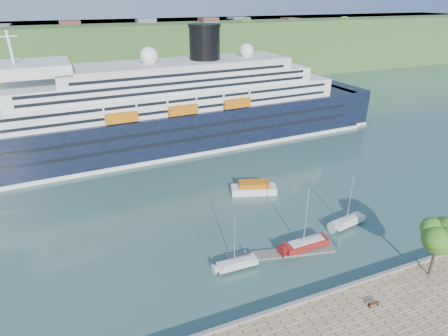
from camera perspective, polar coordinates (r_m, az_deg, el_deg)
ground at (r=50.31m, az=13.84°, el=-19.16°), size 400.00×400.00×0.00m
far_hillside at (r=176.00m, az=-15.14°, el=16.75°), size 400.00×50.00×24.00m
quay_coping at (r=49.41m, az=14.12°, el=-18.34°), size 220.00×0.50×0.30m
cruise_ship at (r=89.65m, az=-10.92°, el=11.46°), size 127.77×24.10×28.54m
park_bench at (r=49.99m, az=21.82°, el=-18.58°), size 1.40×0.71×0.86m
promenade_tree at (r=55.28m, az=29.73°, el=-10.20°), size 5.59×5.59×9.27m
floating_pontoon at (r=56.50m, az=8.67°, el=-12.73°), size 16.15×5.48×0.36m
sailboat_white_near at (r=51.12m, az=2.08°, el=-11.53°), size 6.32×1.84×8.13m
sailboat_red at (r=55.33m, az=12.77°, el=-7.88°), size 7.82×2.31×10.05m
sailboat_white_far at (r=63.02m, az=18.85°, el=-4.93°), size 7.16×3.04×8.96m
tender_launch at (r=71.32m, az=4.57°, el=-2.96°), size 9.09×5.48×2.38m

